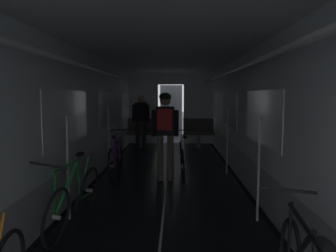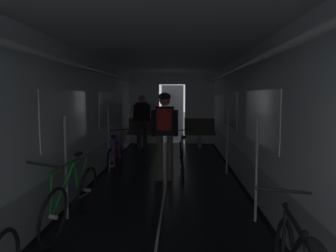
{
  "view_description": "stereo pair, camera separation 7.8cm",
  "coord_description": "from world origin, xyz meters",
  "px_view_note": "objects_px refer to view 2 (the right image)",
  "views": [
    {
      "loc": [
        0.17,
        -2.07,
        1.68
      ],
      "look_at": [
        0.0,
        5.04,
        0.99
      ],
      "focal_mm": 34.18,
      "sensor_mm": 36.0,
      "label": 1
    },
    {
      "loc": [
        0.25,
        -2.07,
        1.68
      ],
      "look_at": [
        0.0,
        5.04,
        0.99
      ],
      "focal_mm": 34.18,
      "sensor_mm": 36.0,
      "label": 2
    }
  ],
  "objects_px": {
    "bicycle_purple": "(115,158)",
    "bicycle_white_in_aisle": "(182,159)",
    "bench_seat_far_right": "(199,130)",
    "bicycle_green": "(72,198)",
    "person_standing_near_bench": "(142,118)",
    "person_cyclist_aisle": "(165,127)",
    "bench_seat_far_left": "(143,130)"
  },
  "relations": [
    {
      "from": "person_standing_near_bench",
      "to": "bench_seat_far_right",
      "type": "bearing_deg",
      "value": 11.83
    },
    {
      "from": "bicycle_green",
      "to": "bicycle_purple",
      "type": "bearing_deg",
      "value": 89.13
    },
    {
      "from": "bicycle_green",
      "to": "person_standing_near_bench",
      "type": "distance_m",
      "value": 5.9
    },
    {
      "from": "bicycle_purple",
      "to": "bicycle_green",
      "type": "distance_m",
      "value": 2.55
    },
    {
      "from": "bench_seat_far_left",
      "to": "person_cyclist_aisle",
      "type": "height_order",
      "value": "person_cyclist_aisle"
    },
    {
      "from": "bench_seat_far_right",
      "to": "person_cyclist_aisle",
      "type": "distance_m",
      "value": 4.1
    },
    {
      "from": "bench_seat_far_left",
      "to": "bicycle_green",
      "type": "relative_size",
      "value": 0.58
    },
    {
      "from": "bench_seat_far_left",
      "to": "bicycle_purple",
      "type": "bearing_deg",
      "value": -92.51
    },
    {
      "from": "bicycle_purple",
      "to": "bicycle_green",
      "type": "height_order",
      "value": "bicycle_green"
    },
    {
      "from": "person_cyclist_aisle",
      "to": "bicycle_white_in_aisle",
      "type": "height_order",
      "value": "person_cyclist_aisle"
    },
    {
      "from": "person_cyclist_aisle",
      "to": "bicycle_white_in_aisle",
      "type": "relative_size",
      "value": 1.02
    },
    {
      "from": "bench_seat_far_left",
      "to": "bench_seat_far_right",
      "type": "height_order",
      "value": "same"
    },
    {
      "from": "bench_seat_far_left",
      "to": "person_standing_near_bench",
      "type": "distance_m",
      "value": 0.55
    },
    {
      "from": "bench_seat_far_right",
      "to": "bicycle_green",
      "type": "bearing_deg",
      "value": -107.76
    },
    {
      "from": "bench_seat_far_right",
      "to": "person_cyclist_aisle",
      "type": "bearing_deg",
      "value": -103.19
    },
    {
      "from": "bicycle_white_in_aisle",
      "to": "person_standing_near_bench",
      "type": "xyz_separation_m",
      "value": [
        -1.21,
        3.32,
        0.59
      ]
    },
    {
      "from": "bench_seat_far_right",
      "to": "bicycle_purple",
      "type": "relative_size",
      "value": 0.58
    },
    {
      "from": "bicycle_purple",
      "to": "bicycle_white_in_aisle",
      "type": "xyz_separation_m",
      "value": [
        1.37,
        -0.01,
        0.0
      ]
    },
    {
      "from": "bicycle_white_in_aisle",
      "to": "bench_seat_far_left",
      "type": "bearing_deg",
      "value": 108.14
    },
    {
      "from": "bicycle_white_in_aisle",
      "to": "person_standing_near_bench",
      "type": "distance_m",
      "value": 3.59
    },
    {
      "from": "bicycle_green",
      "to": "person_cyclist_aisle",
      "type": "bearing_deg",
      "value": 64.84
    },
    {
      "from": "bench_seat_far_right",
      "to": "bicycle_green",
      "type": "distance_m",
      "value": 6.56
    },
    {
      "from": "person_cyclist_aisle",
      "to": "bench_seat_far_left",
      "type": "bearing_deg",
      "value": 102.38
    },
    {
      "from": "bench_seat_far_left",
      "to": "person_standing_near_bench",
      "type": "relative_size",
      "value": 0.58
    },
    {
      "from": "bench_seat_far_left",
      "to": "bicycle_white_in_aisle",
      "type": "height_order",
      "value": "bench_seat_far_left"
    },
    {
      "from": "person_cyclist_aisle",
      "to": "person_standing_near_bench",
      "type": "bearing_deg",
      "value": 103.59
    },
    {
      "from": "person_cyclist_aisle",
      "to": "person_standing_near_bench",
      "type": "xyz_separation_m",
      "value": [
        -0.87,
        3.59,
        -0.1
      ]
    },
    {
      "from": "bench_seat_far_right",
      "to": "bicycle_green",
      "type": "relative_size",
      "value": 0.58
    },
    {
      "from": "bench_seat_far_right",
      "to": "person_standing_near_bench",
      "type": "relative_size",
      "value": 0.58
    },
    {
      "from": "bench_seat_far_left",
      "to": "bicycle_purple",
      "type": "distance_m",
      "value": 3.7
    },
    {
      "from": "bench_seat_far_left",
      "to": "bicycle_white_in_aisle",
      "type": "relative_size",
      "value": 0.58
    },
    {
      "from": "bicycle_purple",
      "to": "person_standing_near_bench",
      "type": "height_order",
      "value": "person_standing_near_bench"
    }
  ]
}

